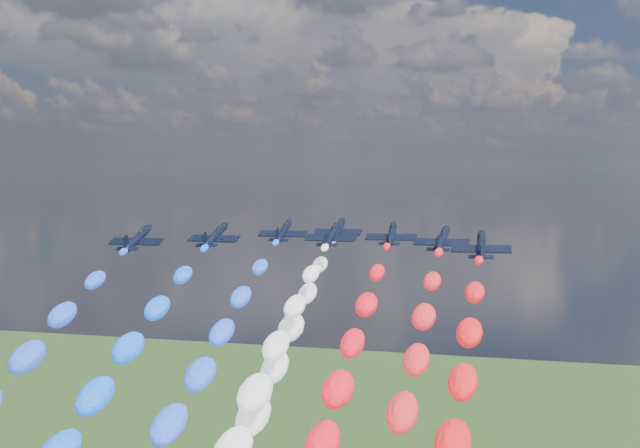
% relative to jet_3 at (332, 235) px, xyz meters
% --- Properties ---
extents(jet_0, '(8.52, 11.43, 5.89)m').
position_rel_jet_3_xyz_m(jet_0, '(-27.05, -13.44, 0.00)').
color(jet_0, black).
extents(jet_1, '(8.59, 11.48, 5.89)m').
position_rel_jet_3_xyz_m(jet_1, '(-17.58, -5.62, 0.00)').
color(jet_1, black).
extents(jet_2, '(8.68, 11.54, 5.89)m').
position_rel_jet_3_xyz_m(jet_2, '(-9.92, 6.36, 0.00)').
color(jet_2, black).
extents(jet_3, '(8.31, 11.27, 5.89)m').
position_rel_jet_3_xyz_m(jet_3, '(0.00, 0.00, 0.00)').
color(jet_3, black).
extents(jet_4, '(8.69, 11.55, 5.89)m').
position_rel_jet_3_xyz_m(jet_4, '(-1.68, 12.11, 0.00)').
color(jet_4, black).
extents(jet_5, '(8.89, 11.69, 5.89)m').
position_rel_jet_3_xyz_m(jet_5, '(8.95, 4.14, 0.00)').
color(jet_5, black).
extents(jet_6, '(8.98, 11.75, 5.89)m').
position_rel_jet_3_xyz_m(jet_6, '(17.85, -3.20, 0.00)').
color(jet_6, black).
extents(jet_7, '(8.74, 11.58, 5.89)m').
position_rel_jet_3_xyz_m(jet_7, '(24.13, -12.02, 0.00)').
color(jet_7, black).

